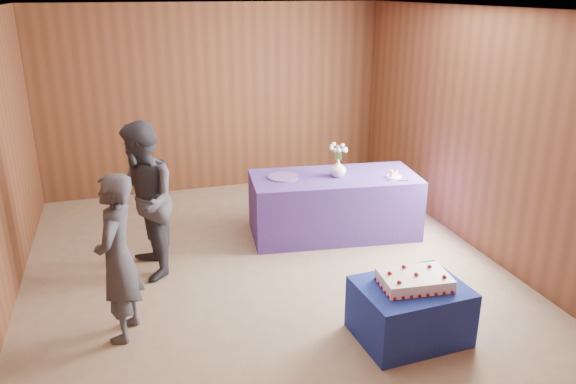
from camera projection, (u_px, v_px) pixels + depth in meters
name	position (u px, v px, depth m)	size (l,w,h in m)	color
ground	(269.00, 276.00, 5.95)	(6.00, 6.00, 0.00)	tan
room_shell	(267.00, 108.00, 5.33)	(5.04, 6.04, 2.72)	brown
cake_table	(410.00, 311.00, 4.84)	(0.90, 0.70, 0.50)	#1B3998
serving_table	(334.00, 205.00, 6.87)	(2.00, 0.90, 0.75)	#523797
sheet_cake	(414.00, 280.00, 4.74)	(0.64, 0.46, 0.14)	white
vase	(338.00, 168.00, 6.70)	(0.20, 0.20, 0.21)	silver
flower_spray	(338.00, 148.00, 6.61)	(0.22, 0.21, 0.17)	#326227
platter	(283.00, 177.00, 6.67)	(0.36, 0.36, 0.02)	#7751A2
plate	(394.00, 177.00, 6.70)	(0.19, 0.19, 0.01)	white
cake_slice	(394.00, 173.00, 6.69)	(0.08, 0.08, 0.09)	white
knife	(398.00, 181.00, 6.57)	(0.26, 0.02, 0.00)	#B1B1B6
guest_left	(117.00, 258.00, 4.70)	(0.54, 0.36, 1.49)	#373942
guest_right	(143.00, 202.00, 5.72)	(0.80, 0.62, 1.65)	#363741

